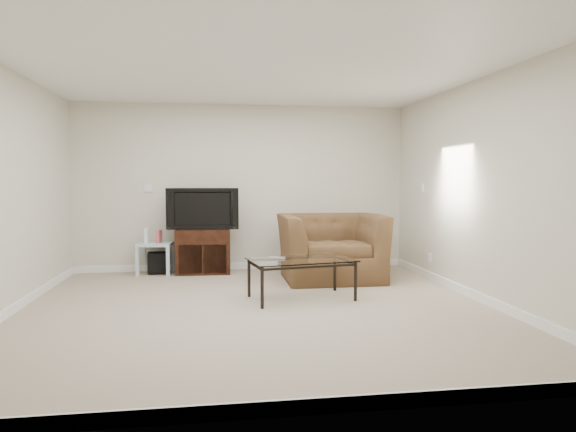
{
  "coord_description": "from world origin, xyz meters",
  "views": [
    {
      "loc": [
        -0.48,
        -5.33,
        1.36
      ],
      "look_at": [
        0.5,
        1.2,
        0.9
      ],
      "focal_mm": 32.0,
      "sensor_mm": 36.0,
      "label": 1
    }
  ],
  "objects": [
    {
      "name": "dvd_player",
      "position": [
        -0.6,
        2.24,
        0.54
      ],
      "size": [
        0.45,
        0.32,
        0.06
      ],
      "primitive_type": "cube",
      "rotation": [
        0.0,
        0.0,
        -0.04
      ],
      "color": "black",
      "rests_on": "tv_stand"
    },
    {
      "name": "recliner",
      "position": [
        1.15,
        1.51,
        0.6
      ],
      "size": [
        1.38,
        0.9,
        1.2
      ],
      "primitive_type": "imported",
      "rotation": [
        0.0,
        0.0,
        -0.01
      ],
      "color": "#4F3C20",
      "rests_on": "floor"
    },
    {
      "name": "wall_right",
      "position": [
        2.5,
        0.0,
        1.25
      ],
      "size": [
        0.02,
        5.0,
        2.5
      ],
      "primitive_type": "cube",
      "color": "silver",
      "rests_on": "ground"
    },
    {
      "name": "side_table",
      "position": [
        -1.29,
        2.28,
        0.23
      ],
      "size": [
        0.52,
        0.52,
        0.46
      ],
      "primitive_type": null,
      "rotation": [
        0.0,
        0.0,
        -0.09
      ],
      "color": "silver",
      "rests_on": "floor"
    },
    {
      "name": "wall_left",
      "position": [
        -2.5,
        0.0,
        1.25
      ],
      "size": [
        0.02,
        5.0,
        2.5
      ],
      "primitive_type": "cube",
      "color": "silver",
      "rests_on": "ground"
    },
    {
      "name": "ceiling",
      "position": [
        0.0,
        0.0,
        2.5
      ],
      "size": [
        5.0,
        5.0,
        0.0
      ],
      "primitive_type": "plane",
      "color": "white",
      "rests_on": "ground"
    },
    {
      "name": "subwoofer",
      "position": [
        -1.26,
        2.3,
        0.16
      ],
      "size": [
        0.31,
        0.31,
        0.29
      ],
      "primitive_type": "cube",
      "rotation": [
        0.0,
        0.0,
        0.07
      ],
      "color": "black",
      "rests_on": "floor"
    },
    {
      "name": "television",
      "position": [
        -0.6,
        2.25,
        0.95
      ],
      "size": [
        0.97,
        0.24,
        0.6
      ],
      "primitive_type": "imported",
      "rotation": [
        0.0,
        0.0,
        -0.05
      ],
      "color": "black",
      "rests_on": "tv_stand"
    },
    {
      "name": "floor",
      "position": [
        0.0,
        0.0,
        0.0
      ],
      "size": [
        5.0,
        5.0,
        0.0
      ],
      "primitive_type": "plane",
      "color": "tan",
      "rests_on": "ground"
    },
    {
      "name": "wall_back",
      "position": [
        0.0,
        2.5,
        1.25
      ],
      "size": [
        5.0,
        0.02,
        2.5
      ],
      "primitive_type": "cube",
      "color": "silver",
      "rests_on": "ground"
    },
    {
      "name": "remote",
      "position": [
        0.27,
        0.46,
        0.47
      ],
      "size": [
        0.19,
        0.08,
        0.02
      ],
      "primitive_type": "cube",
      "rotation": [
        0.0,
        0.0,
        -0.17
      ],
      "color": "#B2B2B7",
      "rests_on": "coffee_table"
    },
    {
      "name": "game_case",
      "position": [
        -1.23,
        2.26,
        0.55
      ],
      "size": [
        0.08,
        0.14,
        0.18
      ],
      "primitive_type": "cube",
      "rotation": [
        0.0,
        0.0,
        -0.24
      ],
      "color": "#CC4C4C",
      "rests_on": "side_table"
    },
    {
      "name": "plate_right_outlet",
      "position": [
        2.49,
        1.3,
        0.3
      ],
      "size": [
        0.02,
        0.08,
        0.12
      ],
      "primitive_type": "cube",
      "color": "white",
      "rests_on": "wall_right"
    },
    {
      "name": "plate_right_switch",
      "position": [
        2.49,
        1.6,
        1.25
      ],
      "size": [
        0.02,
        0.09,
        0.13
      ],
      "primitive_type": "cube",
      "color": "white",
      "rests_on": "wall_right"
    },
    {
      "name": "coffee_table",
      "position": [
        0.53,
        0.39,
        0.23
      ],
      "size": [
        1.27,
        0.85,
        0.46
      ],
      "primitive_type": null,
      "rotation": [
        0.0,
        0.0,
        0.17
      ],
      "color": "black",
      "rests_on": "floor"
    },
    {
      "name": "plate_back",
      "position": [
        -1.4,
        2.49,
        1.25
      ],
      "size": [
        0.12,
        0.02,
        0.12
      ],
      "primitive_type": "cube",
      "color": "white",
      "rests_on": "wall_back"
    },
    {
      "name": "game_console",
      "position": [
        -1.41,
        2.27,
        0.56
      ],
      "size": [
        0.07,
        0.16,
        0.21
      ],
      "primitive_type": "cube",
      "rotation": [
        0.0,
        0.0,
        -0.14
      ],
      "color": "white",
      "rests_on": "side_table"
    },
    {
      "name": "tv_stand",
      "position": [
        -0.6,
        2.28,
        0.33
      ],
      "size": [
        0.8,
        0.57,
        0.65
      ],
      "primitive_type": null,
      "rotation": [
        0.0,
        0.0,
        -0.04
      ],
      "color": "black",
      "rests_on": "floor"
    }
  ]
}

